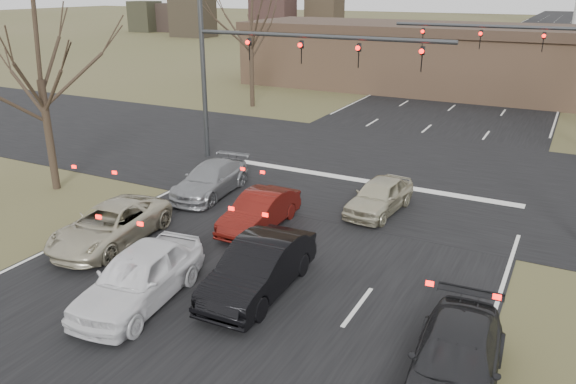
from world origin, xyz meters
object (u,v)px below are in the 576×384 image
object	(u,v)px
car_silver_suv	(110,225)
mast_arm_near	(261,59)
car_grey_ahead	(210,179)
car_silver_ahead	(379,196)
car_black_hatch	(259,268)
car_red_ahead	(260,211)
building	(500,61)
car_white_sedan	(139,277)
car_charcoal_sedan	(455,362)
mast_arm_far	(549,52)

from	to	relation	value
car_silver_suv	mast_arm_near	bearing A→B (deg)	83.27
car_grey_ahead	car_silver_ahead	size ratio (longest dim) A/B	1.15
car_black_hatch	car_grey_ahead	world-z (taller)	car_black_hatch
car_red_ahead	car_grey_ahead	bearing A→B (deg)	149.77
building	car_white_sedan	distance (m)	37.74
building	mast_arm_near	size ratio (longest dim) A/B	3.50
building	car_charcoal_sedan	xyz separation A→B (m)	(4.50, -37.10, -2.00)
car_silver_ahead	mast_arm_far	bearing A→B (deg)	76.67
building	car_silver_ahead	world-z (taller)	building
mast_arm_far	car_charcoal_sedan	distance (m)	22.52
mast_arm_far	building	bearing A→B (deg)	105.58
mast_arm_far	car_silver_ahead	size ratio (longest dim) A/B	2.85
mast_arm_near	car_grey_ahead	distance (m)	6.31
building	mast_arm_near	xyz separation A→B (m)	(-7.23, -25.00, 2.41)
car_black_hatch	mast_arm_far	bearing A→B (deg)	72.71
building	car_white_sedan	bearing A→B (deg)	-96.00
building	car_red_ahead	size ratio (longest dim) A/B	10.67
car_silver_suv	car_charcoal_sedan	bearing A→B (deg)	-15.63
car_charcoal_sedan	car_red_ahead	world-z (taller)	car_charcoal_sedan
car_white_sedan	car_black_hatch	distance (m)	3.30
car_red_ahead	car_white_sedan	bearing A→B (deg)	-93.82
car_white_sedan	car_silver_ahead	xyz separation A→B (m)	(3.69, 9.35, -0.12)
building	mast_arm_far	distance (m)	15.75
car_charcoal_sedan	mast_arm_near	bearing A→B (deg)	130.44
car_black_hatch	car_grey_ahead	size ratio (longest dim) A/B	1.03
mast_arm_near	car_red_ahead	world-z (taller)	mast_arm_near
mast_arm_far	car_silver_suv	world-z (taller)	mast_arm_far
car_charcoal_sedan	car_grey_ahead	world-z (taller)	car_charcoal_sedan
mast_arm_near	car_black_hatch	size ratio (longest dim) A/B	2.62
mast_arm_far	car_red_ahead	distance (m)	18.81
building	car_silver_suv	world-z (taller)	building
car_charcoal_sedan	car_silver_suv	bearing A→B (deg)	166.38
mast_arm_far	car_charcoal_sedan	size ratio (longest dim) A/B	2.41
car_charcoal_sedan	car_red_ahead	distance (m)	9.78
car_black_hatch	car_red_ahead	bearing A→B (deg)	117.70
mast_arm_near	car_black_hatch	xyz separation A→B (m)	(5.92, -10.50, -4.31)
car_charcoal_sedan	car_silver_ahead	bearing A→B (deg)	114.25
mast_arm_near	car_charcoal_sedan	bearing A→B (deg)	-45.89
mast_arm_near	car_white_sedan	bearing A→B (deg)	-75.24
car_white_sedan	car_black_hatch	size ratio (longest dim) A/B	1.00
building	mast_arm_near	bearing A→B (deg)	-106.13
car_charcoal_sedan	car_silver_ahead	distance (m)	10.14
car_charcoal_sedan	car_black_hatch	bearing A→B (deg)	160.93
car_black_hatch	car_charcoal_sedan	xyz separation A→B (m)	(5.81, -1.60, -0.09)
mast_arm_near	car_silver_suv	distance (m)	10.94
mast_arm_far	car_silver_suv	bearing A→B (deg)	-120.09
building	car_red_ahead	world-z (taller)	building
building	car_silver_ahead	bearing A→B (deg)	-90.51
car_red_ahead	car_silver_ahead	xyz separation A→B (m)	(3.32, 3.44, 0.01)
mast_arm_far	car_charcoal_sedan	world-z (taller)	mast_arm_far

